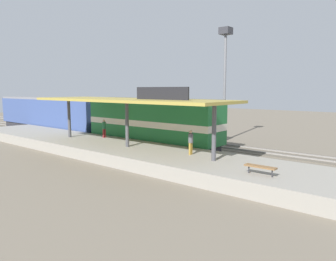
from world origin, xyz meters
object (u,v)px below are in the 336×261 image
(platform_bench, at_px, (260,167))
(person_walking, at_px, (191,141))
(locomotive, at_px, (151,122))
(passenger_carriage_single, at_px, (49,114))
(freight_car, at_px, (165,121))
(person_waiting, at_px, (104,128))
(light_mast, at_px, (225,60))

(platform_bench, bearing_deg, person_walking, 71.24)
(locomotive, bearing_deg, passenger_carriage_single, 90.00)
(platform_bench, relative_size, freight_car, 0.14)
(person_waiting, bearing_deg, freight_car, -10.80)
(passenger_carriage_single, distance_m, person_walking, 25.71)
(locomotive, bearing_deg, person_waiting, 127.01)
(locomotive, distance_m, light_mast, 10.35)
(platform_bench, xyz_separation_m, person_waiting, (3.31, 16.98, 0.51))
(light_mast, distance_m, person_waiting, 14.11)
(locomotive, height_order, person_waiting, locomotive)
(person_waiting, xyz_separation_m, person_walking, (-1.27, -10.96, 0.00))
(passenger_carriage_single, bearing_deg, freight_car, -73.79)
(freight_car, bearing_deg, person_walking, -131.80)
(platform_bench, height_order, person_waiting, person_waiting)
(freight_car, relative_size, light_mast, 1.03)
(passenger_carriage_single, bearing_deg, person_walking, -98.85)
(locomotive, bearing_deg, light_mast, -22.54)
(platform_bench, xyz_separation_m, passenger_carriage_single, (6.00, 31.42, 0.97))
(freight_car, height_order, person_walking, freight_car)
(platform_bench, height_order, locomotive, locomotive)
(locomotive, bearing_deg, platform_bench, -114.10)
(platform_bench, distance_m, person_waiting, 17.31)
(passenger_carriage_single, xyz_separation_m, light_mast, (7.80, -21.24, 6.08))
(platform_bench, height_order, passenger_carriage_single, passenger_carriage_single)
(passenger_carriage_single, height_order, person_waiting, passenger_carriage_single)
(freight_car, distance_m, person_waiting, 7.42)
(light_mast, bearing_deg, person_walking, -160.51)
(freight_car, xyz_separation_m, person_waiting, (-7.29, 1.39, -0.12))
(platform_bench, bearing_deg, passenger_carriage_single, 79.19)
(passenger_carriage_single, bearing_deg, person_waiting, -100.54)
(passenger_carriage_single, bearing_deg, locomotive, -90.00)
(freight_car, relative_size, person_waiting, 7.02)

